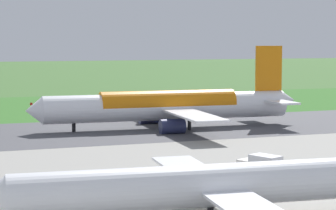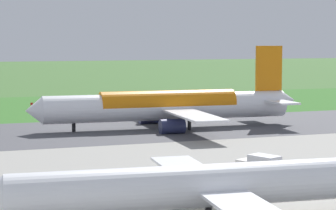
{
  "view_description": "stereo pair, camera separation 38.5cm",
  "coord_description": "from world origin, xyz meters",
  "px_view_note": "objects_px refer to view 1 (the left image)",
  "views": [
    {
      "loc": [
        39.76,
        121.63,
        17.18
      ],
      "look_at": [
        -3.65,
        0.0,
        4.5
      ],
      "focal_mm": 72.23,
      "sensor_mm": 36.0,
      "label": 1
    },
    {
      "loc": [
        39.39,
        121.76,
        17.18
      ],
      "look_at": [
        -3.65,
        0.0,
        4.5
      ],
      "focal_mm": 72.23,
      "sensor_mm": 36.0,
      "label": 2
    }
  ],
  "objects_px": {
    "no_stopping_sign": "(31,106)",
    "service_truck_fuel": "(261,164)",
    "airliner_main": "(170,106)",
    "airliner_parked_mid": "(213,184)"
  },
  "relations": [
    {
      "from": "airliner_main",
      "to": "airliner_parked_mid",
      "type": "distance_m",
      "value": 66.3
    },
    {
      "from": "airliner_parked_mid",
      "to": "service_truck_fuel",
      "type": "distance_m",
      "value": 22.3
    },
    {
      "from": "no_stopping_sign",
      "to": "service_truck_fuel",
      "type": "bearing_deg",
      "value": 101.05
    },
    {
      "from": "airliner_main",
      "to": "airliner_parked_mid",
      "type": "bearing_deg",
      "value": 73.75
    },
    {
      "from": "airliner_main",
      "to": "airliner_parked_mid",
      "type": "relative_size",
      "value": 1.27
    },
    {
      "from": "airliner_parked_mid",
      "to": "service_truck_fuel",
      "type": "bearing_deg",
      "value": -129.27
    },
    {
      "from": "airliner_parked_mid",
      "to": "airliner_main",
      "type": "bearing_deg",
      "value": -106.25
    },
    {
      "from": "airliner_main",
      "to": "no_stopping_sign",
      "type": "bearing_deg",
      "value": -61.12
    },
    {
      "from": "airliner_main",
      "to": "service_truck_fuel",
      "type": "relative_size",
      "value": 8.7
    },
    {
      "from": "service_truck_fuel",
      "to": "no_stopping_sign",
      "type": "distance_m",
      "value": 86.12
    }
  ]
}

